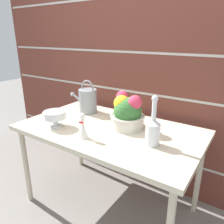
% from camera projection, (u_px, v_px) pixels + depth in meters
% --- Properties ---
extents(ground_plane, '(12.00, 12.00, 0.00)m').
position_uv_depth(ground_plane, '(109.00, 204.00, 1.95)').
color(ground_plane, gray).
extents(brick_wall, '(3.60, 0.08, 2.20)m').
position_uv_depth(brick_wall, '(142.00, 73.00, 1.99)').
color(brick_wall, brown).
rests_on(brick_wall, ground_plane).
extents(patio_table, '(1.40, 0.81, 0.74)m').
position_uv_depth(patio_table, '(109.00, 135.00, 1.72)').
color(patio_table, beige).
rests_on(patio_table, ground_plane).
extents(watering_can, '(0.31, 0.16, 0.30)m').
position_uv_depth(watering_can, '(88.00, 100.00, 2.01)').
color(watering_can, gray).
rests_on(watering_can, patio_table).
extents(crystal_pedestal_bowl, '(0.18, 0.18, 0.13)m').
position_uv_depth(crystal_pedestal_bowl, '(55.00, 116.00, 1.70)').
color(crystal_pedestal_bowl, silver).
rests_on(crystal_pedestal_bowl, patio_table).
extents(flower_planter, '(0.27, 0.27, 0.28)m').
position_uv_depth(flower_planter, '(127.00, 113.00, 1.67)').
color(flower_planter, beige).
rests_on(flower_planter, patio_table).
extents(glass_decanter, '(0.09, 0.09, 0.34)m').
position_uv_depth(glass_decanter, '(153.00, 130.00, 1.40)').
color(glass_decanter, silver).
rests_on(glass_decanter, patio_table).
extents(figurine_vase, '(0.07, 0.07, 0.18)m').
position_uv_depth(figurine_vase, '(83.00, 128.00, 1.51)').
color(figurine_vase, white).
rests_on(figurine_vase, patio_table).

